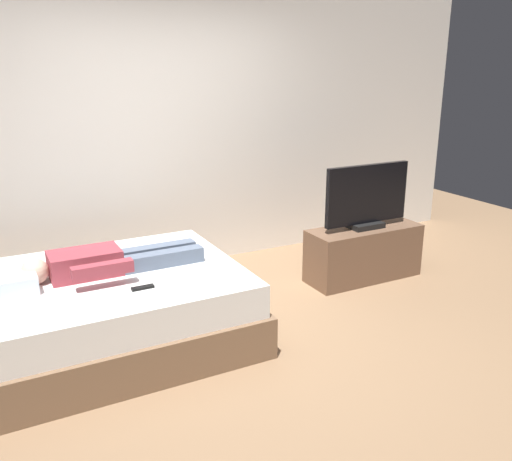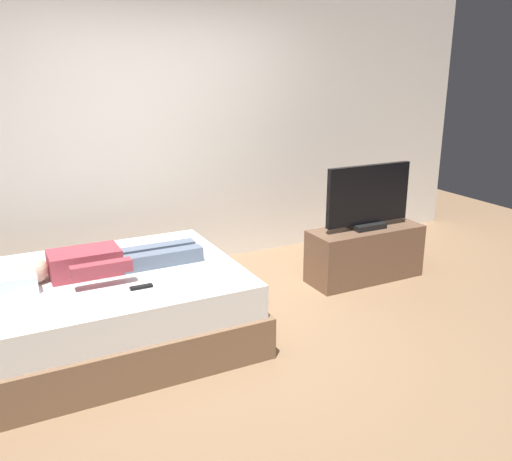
{
  "view_description": "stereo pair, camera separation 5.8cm",
  "coord_description": "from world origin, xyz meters",
  "px_view_note": "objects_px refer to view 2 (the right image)",
  "views": [
    {
      "loc": [
        -1.61,
        -3.24,
        1.98
      ],
      "look_at": [
        0.34,
        0.44,
        0.69
      ],
      "focal_mm": 38.54,
      "sensor_mm": 36.0,
      "label": 1
    },
    {
      "loc": [
        -1.56,
        -3.26,
        1.98
      ],
      "look_at": [
        0.34,
        0.44,
        0.69
      ],
      "focal_mm": 38.54,
      "sensor_mm": 36.0,
      "label": 2
    }
  ],
  "objects_px": {
    "remote": "(141,287)",
    "tv": "(368,198)",
    "person": "(104,261)",
    "bed": "(105,310)",
    "tv_stand": "(365,253)"
  },
  "relations": [
    {
      "from": "remote",
      "to": "tv",
      "type": "xyz_separation_m",
      "value": [
        2.27,
        0.52,
        0.24
      ]
    },
    {
      "from": "person",
      "to": "tv",
      "type": "xyz_separation_m",
      "value": [
        2.42,
        0.12,
        0.16
      ]
    },
    {
      "from": "bed",
      "to": "person",
      "type": "height_order",
      "value": "person"
    },
    {
      "from": "remote",
      "to": "bed",
      "type": "bearing_deg",
      "value": 115.72
    },
    {
      "from": "tv",
      "to": "bed",
      "type": "bearing_deg",
      "value": -176.49
    },
    {
      "from": "tv_stand",
      "to": "tv",
      "type": "bearing_deg",
      "value": 0.0
    },
    {
      "from": "tv",
      "to": "tv_stand",
      "type": "bearing_deg",
      "value": 0.0
    },
    {
      "from": "bed",
      "to": "tv_stand",
      "type": "height_order",
      "value": "bed"
    },
    {
      "from": "bed",
      "to": "remote",
      "type": "bearing_deg",
      "value": -64.28
    },
    {
      "from": "remote",
      "to": "tv_stand",
      "type": "height_order",
      "value": "remote"
    },
    {
      "from": "remote",
      "to": "tv",
      "type": "bearing_deg",
      "value": 13.0
    },
    {
      "from": "bed",
      "to": "tv",
      "type": "relative_size",
      "value": 2.25
    },
    {
      "from": "person",
      "to": "bed",
      "type": "bearing_deg",
      "value": -132.9
    },
    {
      "from": "person",
      "to": "remote",
      "type": "bearing_deg",
      "value": -69.53
    },
    {
      "from": "person",
      "to": "tv_stand",
      "type": "height_order",
      "value": "person"
    }
  ]
}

